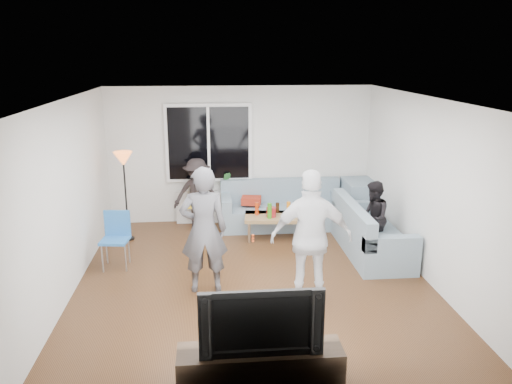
{
  "coord_description": "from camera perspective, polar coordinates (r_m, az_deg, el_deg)",
  "views": [
    {
      "loc": [
        -0.58,
        -6.77,
        3.19
      ],
      "look_at": [
        0.1,
        0.6,
        1.15
      ],
      "focal_mm": 35.57,
      "sensor_mm": 36.0,
      "label": 1
    }
  ],
  "objects": [
    {
      "name": "window_mullion",
      "position": [
        9.55,
        -5.35,
        5.46
      ],
      "size": [
        0.05,
        0.03,
        1.35
      ],
      "primitive_type": "cube",
      "color": "white",
      "rests_on": "window_frame"
    },
    {
      "name": "sofa_back_section",
      "position": [
        9.54,
        3.0,
        -1.45
      ],
      "size": [
        2.3,
        0.85,
        0.85
      ],
      "primitive_type": null,
      "color": "gray",
      "rests_on": "floor"
    },
    {
      "name": "player_left",
      "position": [
        6.88,
        -5.89,
        -4.28
      ],
      "size": [
        0.65,
        0.44,
        1.76
      ],
      "primitive_type": "imported",
      "rotation": [
        0.0,
        0.0,
        3.17
      ],
      "color": "#4E4D52",
      "rests_on": "floor"
    },
    {
      "name": "television",
      "position": [
        4.92,
        0.49,
        -13.97
      ],
      "size": [
        1.17,
        0.15,
        0.67
      ],
      "primitive_type": "imported",
      "color": "black",
      "rests_on": "tv_console"
    },
    {
      "name": "bottle_c",
      "position": [
        9.15,
        2.43,
        -1.76
      ],
      "size": [
        0.07,
        0.07,
        0.18
      ],
      "primitive_type": "cylinder",
      "color": "black",
      "rests_on": "coffee_table"
    },
    {
      "name": "wall_front",
      "position": [
        4.46,
        2.77,
        -9.68
      ],
      "size": [
        5.0,
        0.04,
        2.6
      ],
      "primitive_type": "cube",
      "color": "silver",
      "rests_on": "ground"
    },
    {
      "name": "floor",
      "position": [
        7.51,
        -0.34,
        -9.88
      ],
      "size": [
        5.0,
        5.5,
        0.04
      ],
      "primitive_type": "cube",
      "color": "#56351C",
      "rests_on": "ground"
    },
    {
      "name": "tv_console",
      "position": [
        5.22,
        0.48,
        -19.29
      ],
      "size": [
        1.6,
        0.4,
        0.44
      ],
      "primitive_type": "cube",
      "color": "#35261A",
      "rests_on": "floor"
    },
    {
      "name": "wall_back",
      "position": [
        9.74,
        -1.77,
        4.22
      ],
      "size": [
        5.0,
        0.04,
        2.6
      ],
      "primitive_type": "cube",
      "color": "silver",
      "rests_on": "ground"
    },
    {
      "name": "floor_lamp",
      "position": [
        9.05,
        -14.43,
        -0.53
      ],
      "size": [
        0.32,
        0.32,
        1.56
      ],
      "primitive_type": null,
      "color": "orange",
      "rests_on": "floor"
    },
    {
      "name": "pitcher",
      "position": [
        8.91,
        1.72,
        -2.27
      ],
      "size": [
        0.17,
        0.17,
        0.17
      ],
      "primitive_type": "cylinder",
      "color": "maroon",
      "rests_on": "coffee_table"
    },
    {
      "name": "spectator_back",
      "position": [
        9.41,
        -6.63,
        -0.23
      ],
      "size": [
        0.9,
        0.55,
        1.34
      ],
      "primitive_type": "imported",
      "rotation": [
        0.0,
        0.0,
        0.07
      ],
      "color": "black",
      "rests_on": "floor"
    },
    {
      "name": "sofa_corner",
      "position": [
        9.9,
        12.29,
        -1.16
      ],
      "size": [
        0.85,
        0.85,
        0.85
      ],
      "primitive_type": "cube",
      "color": "gray",
      "rests_on": "floor"
    },
    {
      "name": "cushion_red",
      "position": [
        9.51,
        -0.54,
        -0.95
      ],
      "size": [
        0.41,
        0.36,
        0.13
      ],
      "primitive_type": "cube",
      "rotation": [
        0.0,
        0.0,
        -0.17
      ],
      "color": "maroon",
      "rests_on": "sofa_back_section"
    },
    {
      "name": "bottle_a",
      "position": [
        8.99,
        0.1,
        -1.91
      ],
      "size": [
        0.07,
        0.07,
        0.22
      ],
      "primitive_type": "cylinder",
      "color": "#B8300A",
      "rests_on": "coffee_table"
    },
    {
      "name": "bottle_e",
      "position": [
        9.08,
        4.38,
        -1.79
      ],
      "size": [
        0.07,
        0.07,
        0.22
      ],
      "primitive_type": "cylinder",
      "color": "black",
      "rests_on": "coffee_table"
    },
    {
      "name": "bottle_d",
      "position": [
        8.93,
        3.67,
        -1.93
      ],
      "size": [
        0.07,
        0.07,
        0.27
      ],
      "primitive_type": "cylinder",
      "color": "orange",
      "rests_on": "coffee_table"
    },
    {
      "name": "bottle_b",
      "position": [
        8.81,
        1.53,
        -2.13
      ],
      "size": [
        0.08,
        0.08,
        0.27
      ],
      "primitive_type": "cylinder",
      "color": "#338818",
      "rests_on": "coffee_table"
    },
    {
      "name": "vase",
      "position": [
        9.72,
        -7.59,
        0.52
      ],
      "size": [
        0.21,
        0.21,
        0.19
      ],
      "primitive_type": "imported",
      "rotation": [
        0.0,
        0.0,
        0.18
      ],
      "color": "white",
      "rests_on": "radiator"
    },
    {
      "name": "radiator",
      "position": [
        9.85,
        -5.17,
        -1.66
      ],
      "size": [
        1.3,
        0.12,
        0.62
      ],
      "primitive_type": "cube",
      "color": "silver",
      "rests_on": "floor"
    },
    {
      "name": "side_chair",
      "position": [
        8.01,
        -15.57,
        -5.33
      ],
      "size": [
        0.45,
        0.45,
        0.86
      ],
      "primitive_type": null,
      "rotation": [
        0.0,
        0.0,
        -0.12
      ],
      "color": "#296BB5",
      "rests_on": "floor"
    },
    {
      "name": "window_glass",
      "position": [
        9.56,
        -5.35,
        5.47
      ],
      "size": [
        1.5,
        0.02,
        1.35
      ],
      "primitive_type": "cube",
      "color": "black",
      "rests_on": "window_frame"
    },
    {
      "name": "player_right",
      "position": [
        6.56,
        6.24,
        -5.15
      ],
      "size": [
        1.08,
        0.53,
        1.79
      ],
      "primitive_type": "imported",
      "rotation": [
        0.0,
        0.0,
        3.05
      ],
      "color": "silver",
      "rests_on": "floor"
    },
    {
      "name": "window_frame",
      "position": [
        9.6,
        -5.35,
        5.51
      ],
      "size": [
        1.62,
        0.06,
        1.47
      ],
      "primitive_type": "cube",
      "color": "white",
      "rests_on": "wall_back"
    },
    {
      "name": "ceiling",
      "position": [
        6.81,
        -0.38,
        10.62
      ],
      "size": [
        5.0,
        5.5,
        0.04
      ],
      "primitive_type": "cube",
      "color": "white",
      "rests_on": "ground"
    },
    {
      "name": "coffee_table",
      "position": [
        9.06,
        2.25,
        -3.86
      ],
      "size": [
        1.15,
        0.71,
        0.4
      ],
      "primitive_type": "cube",
      "rotation": [
        0.0,
        0.0,
        -0.1
      ],
      "color": "#9F7F4D",
      "rests_on": "floor"
    },
    {
      "name": "sofa_right_section",
      "position": [
        8.48,
        12.92,
        -4.02
      ],
      "size": [
        2.0,
        0.85,
        0.85
      ],
      "primitive_type": null,
      "rotation": [
        0.0,
        0.0,
        1.57
      ],
      "color": "gray",
      "rests_on": "floor"
    },
    {
      "name": "potted_plant",
      "position": [
        9.69,
        -3.44,
        1.16
      ],
      "size": [
        0.21,
        0.17,
        0.38
      ],
      "primitive_type": "imported",
      "rotation": [
        0.0,
        0.0,
        -0.03
      ],
      "color": "#265F28",
      "rests_on": "radiator"
    },
    {
      "name": "cushion_yellow",
      "position": [
        9.41,
        -6.44,
        -1.23
      ],
      "size": [
        0.44,
        0.39,
        0.14
      ],
      "primitive_type": "cube",
      "rotation": [
        0.0,
        0.0,
        -0.21
      ],
      "color": "gold",
      "rests_on": "sofa_back_section"
    },
    {
      "name": "spectator_right",
      "position": [
        8.42,
        13.01,
        -2.87
      ],
      "size": [
        0.59,
        0.68,
        1.21
      ],
      "primitive_type": "imported",
      "rotation": [
        0.0,
        0.0,
        -1.82
      ],
      "color": "black",
      "rests_on": "floor"
    },
    {
      "name": "wall_right",
      "position": [
        7.68,
        18.72,
        0.34
      ],
      "size": [
        0.04,
        5.5,
        2.6
      ],
      "primitive_type": "cube",
      "color": "silver",
      "rests_on": "ground"
    },
    {
      "name": "wall_left",
      "position": [
        7.29,
        -20.51,
        -0.62
      ],
      "size": [
        0.04,
        5.5,
        2.6
      ],
      "primitive_type": "cube",
      "color": "silver",
      "rests_on": "ground"
    }
  ]
}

